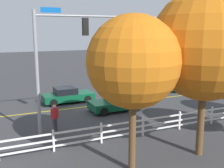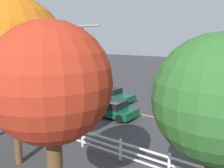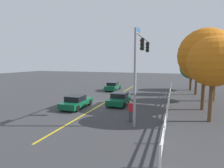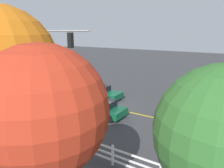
% 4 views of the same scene
% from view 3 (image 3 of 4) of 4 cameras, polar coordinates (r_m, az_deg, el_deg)
% --- Properties ---
extents(ground_plane, '(120.00, 120.00, 0.00)m').
position_cam_3_polar(ground_plane, '(20.03, -3.90, -6.78)').
color(ground_plane, '#38383A').
extents(lane_center_stripe, '(28.00, 0.16, 0.01)m').
position_cam_3_polar(lane_center_stripe, '(23.67, -0.10, -4.60)').
color(lane_center_stripe, gold).
rests_on(lane_center_stripe, ground_plane).
extents(signal_assembly, '(7.68, 0.38, 7.27)m').
position_cam_3_polar(signal_assembly, '(15.21, 9.06, 8.25)').
color(signal_assembly, gray).
rests_on(signal_assembly, ground_plane).
extents(car_0, '(4.46, 2.05, 1.42)m').
position_cam_3_polar(car_0, '(30.27, 0.28, -0.73)').
color(car_0, '#0C4C2D').
rests_on(car_0, ground_plane).
extents(car_1, '(4.05, 2.04, 1.32)m').
position_cam_3_polar(car_1, '(20.29, 2.30, -4.75)').
color(car_1, '#0C4C2D').
rests_on(car_1, ground_plane).
extents(car_2, '(4.28, 2.01, 1.32)m').
position_cam_3_polar(car_2, '(19.26, -11.19, -5.54)').
color(car_2, '#0C4C2D').
rests_on(car_2, ground_plane).
extents(pedestrian, '(0.48, 0.45, 1.69)m').
position_cam_3_polar(pedestrian, '(14.64, 5.91, -8.25)').
color(pedestrian, '#3F3F42').
rests_on(pedestrian, ground_plane).
extents(white_rail_fence, '(26.10, 0.10, 1.15)m').
position_cam_3_polar(white_rail_fence, '(21.30, 17.59, -4.60)').
color(white_rail_fence, white).
rests_on(white_rail_fence, ground_plane).
extents(tree_0, '(5.19, 5.19, 8.00)m').
position_cam_3_polar(tree_0, '(19.83, 27.43, 8.04)').
color(tree_0, brown).
rests_on(tree_0, ground_plane).
extents(tree_1, '(3.90, 3.90, 6.76)m').
position_cam_3_polar(tree_1, '(16.08, 29.38, 6.18)').
color(tree_1, brown).
rests_on(tree_1, ground_plane).
extents(tree_2, '(3.76, 3.76, 5.69)m').
position_cam_3_polar(tree_2, '(32.97, 23.82, 4.74)').
color(tree_2, brown).
rests_on(tree_2, ground_plane).
extents(tree_3, '(3.08, 3.08, 6.23)m').
position_cam_3_polar(tree_3, '(28.76, 25.36, 6.11)').
color(tree_3, brown).
rests_on(tree_3, ground_plane).
extents(tree_4, '(3.49, 3.49, 6.60)m').
position_cam_3_polar(tree_4, '(24.98, 29.88, 6.17)').
color(tree_4, brown).
rests_on(tree_4, ground_plane).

